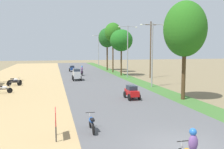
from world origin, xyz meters
name	(u,v)px	position (x,y,z in m)	size (l,w,h in m)	color
ground_plane	(179,148)	(0.00, 0.00, 0.00)	(180.00, 180.00, 0.00)	#7A6B4C
road_strip	(179,147)	(0.00, 0.00, 0.04)	(9.00, 140.00, 0.08)	#565659
parked_motorbike_nearest	(4,89)	(-10.73, 16.83, 0.55)	(1.80, 0.54, 0.94)	black
parked_motorbike_second	(14,82)	(-10.43, 21.97, 0.55)	(1.80, 0.54, 0.94)	black
parked_motorbike_third	(15,80)	(-10.58, 23.47, 0.55)	(1.80, 0.54, 0.94)	black
street_signboard	(56,118)	(-5.62, 2.46, 1.11)	(0.06, 1.30, 1.50)	#262628
median_tree_nearest	(185,29)	(5.71, 9.87, 6.34)	(3.78, 3.78, 8.76)	#4C351E
median_tree_second	(121,40)	(5.56, 30.42, 6.02)	(3.82, 3.82, 7.82)	#4C351E
median_tree_third	(113,32)	(5.51, 36.31, 7.71)	(3.18, 3.18, 9.52)	#4C351E
median_tree_fourth	(107,38)	(5.49, 41.44, 6.91)	(3.69, 3.69, 8.93)	#4C351E
streetlamp_near	(152,50)	(5.80, 17.45, 4.44)	(3.16, 0.20, 7.58)	gray
streetlamp_mid	(128,48)	(5.80, 27.54, 4.75)	(3.16, 0.20, 8.18)	gray
streetlamp_far	(98,48)	(5.80, 53.66, 4.73)	(3.16, 0.20, 8.14)	gray
utility_pole_near	(151,49)	(9.23, 26.44, 4.61)	(1.80, 0.20, 8.84)	brown
car_hatchback_red	(132,92)	(1.20, 11.02, 0.75)	(1.04, 2.00, 1.23)	red
car_van_silver	(77,74)	(-2.48, 25.58, 1.02)	(1.19, 2.41, 1.67)	#B7BCC1
car_sedan_blue	(72,68)	(-2.11, 39.68, 0.74)	(1.10, 2.26, 1.19)	navy
motorbike_ahead_second	(92,122)	(-3.67, 3.15, 0.57)	(0.54, 1.80, 0.94)	black
motorbike_ahead_third	(82,71)	(-1.01, 31.87, 0.86)	(0.54, 1.80, 1.66)	black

